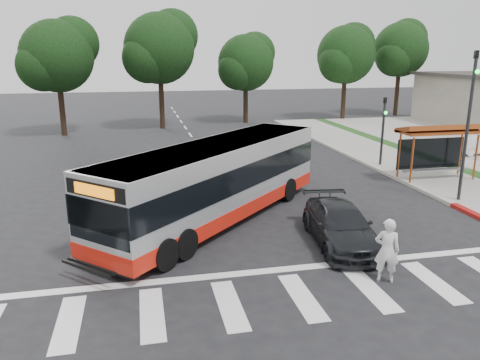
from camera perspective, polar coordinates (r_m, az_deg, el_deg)
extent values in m
plane|color=black|center=(17.46, 2.04, -6.22)|extent=(140.00, 140.00, 0.00)
cube|color=gray|center=(28.82, 19.61, 1.60)|extent=(4.00, 40.00, 0.12)
cube|color=#9E9991|center=(27.82, 16.10, 1.46)|extent=(0.30, 40.00, 0.15)
cube|color=silver|center=(13.12, 7.58, -13.91)|extent=(18.00, 2.60, 0.01)
cylinder|color=#903F18|center=(24.54, 20.22, 2.22)|extent=(0.10, 0.10, 2.30)
cylinder|color=#903F18|center=(26.63, 26.80, 2.47)|extent=(0.10, 0.10, 2.30)
cylinder|color=#903F18|center=(25.54, 18.81, 2.82)|extent=(0.10, 0.10, 2.30)
cylinder|color=#903F18|center=(27.55, 25.26, 3.03)|extent=(0.10, 0.10, 2.30)
cube|color=#903F18|center=(25.80, 23.18, 5.47)|extent=(4.20, 1.60, 0.12)
cube|color=#903F18|center=(25.82, 23.15, 5.81)|extent=(4.20, 1.32, 0.51)
cube|color=black|center=(26.49, 22.17, 3.04)|extent=(3.80, 0.06, 1.60)
cube|color=gray|center=(26.17, 22.73, 1.15)|extent=(3.60, 0.40, 0.08)
cylinder|color=black|center=(22.22, 25.96, 5.58)|extent=(0.14, 0.14, 6.50)
imported|color=black|center=(22.01, 26.79, 12.64)|extent=(0.16, 0.20, 1.00)
sphere|color=#19E533|center=(21.88, 26.98, 11.69)|extent=(0.18, 0.18, 0.18)
cylinder|color=black|center=(28.17, 16.99, 5.56)|extent=(0.14, 0.14, 4.00)
imported|color=black|center=(27.98, 17.23, 8.59)|extent=(0.16, 0.20, 1.00)
sphere|color=#19E533|center=(27.86, 17.35, 7.83)|extent=(0.18, 0.18, 0.18)
cylinder|color=black|center=(48.30, 12.51, 9.93)|extent=(0.44, 0.44, 4.40)
sphere|color=black|center=(48.13, 12.78, 14.67)|extent=(5.60, 5.60, 5.60)
sphere|color=black|center=(49.38, 13.66, 15.78)|extent=(4.20, 4.20, 4.20)
sphere|color=black|center=(47.10, 11.98, 13.86)|extent=(3.92, 3.92, 3.92)
cylinder|color=black|center=(53.30, 18.58, 10.09)|extent=(0.44, 0.44, 4.84)
sphere|color=black|center=(53.16, 18.98, 14.81)|extent=(5.60, 5.60, 5.60)
sphere|color=black|center=(54.48, 19.67, 15.90)|extent=(4.20, 4.20, 4.20)
sphere|color=black|center=(52.06, 18.36, 14.02)|extent=(3.92, 3.92, 3.92)
cylinder|color=black|center=(41.99, -9.54, 9.51)|extent=(0.44, 0.44, 4.84)
sphere|color=black|center=(41.81, -9.80, 15.52)|extent=(6.00, 6.00, 6.00)
sphere|color=black|center=(42.81, -8.26, 17.04)|extent=(4.50, 4.50, 4.50)
sphere|color=black|center=(41.02, -11.21, 14.39)|extent=(4.20, 4.20, 4.20)
cylinder|color=black|center=(45.11, 0.69, 9.52)|extent=(0.44, 0.44, 3.96)
sphere|color=black|center=(44.90, 0.70, 14.10)|extent=(5.20, 5.20, 5.20)
sphere|color=black|center=(45.90, 1.79, 15.24)|extent=(3.90, 3.90, 3.90)
sphere|color=black|center=(44.09, -0.29, 13.27)|extent=(3.64, 3.64, 3.64)
cylinder|color=black|center=(40.41, -20.88, 8.22)|extent=(0.44, 0.44, 4.40)
sphere|color=black|center=(40.20, -21.42, 13.88)|extent=(5.60, 5.60, 5.60)
sphere|color=black|center=(40.89, -19.78, 15.43)|extent=(4.20, 4.20, 4.20)
sphere|color=black|center=(39.67, -22.90, 12.71)|extent=(3.92, 3.92, 3.92)
imported|color=silver|center=(14.05, 17.48, -8.19)|extent=(0.83, 0.72, 1.91)
imported|color=black|center=(16.43, 12.15, -5.44)|extent=(2.43, 4.84, 1.35)
imported|color=silver|center=(33.91, 27.10, 3.83)|extent=(3.68, 1.49, 1.19)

